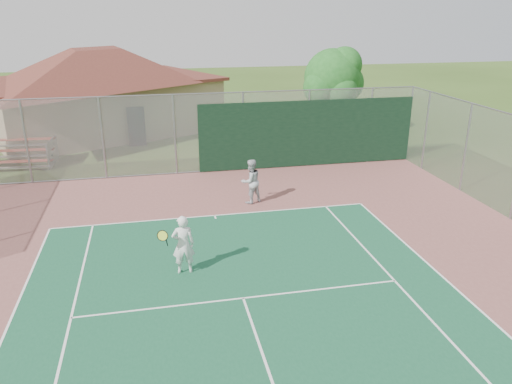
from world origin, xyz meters
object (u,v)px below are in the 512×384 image
Objects in this scene: tree at (334,79)px; clubhouse at (100,82)px; player_grey_back at (251,182)px; player_white_front at (183,245)px; bleachers at (18,153)px.

clubhouse is at bearing 159.74° from tree.
player_grey_back is (6.23, -13.46, -2.05)m from clubhouse.
player_white_front is (-9.22, -13.65, -2.46)m from tree.
clubhouse reaches higher than tree.
player_white_front is at bearing -56.65° from bleachers.
clubhouse reaches higher than player_grey_back.
player_grey_back is at bearing -32.13° from bleachers.
tree is 16.65m from player_white_front.
tree is 3.01× the size of player_white_front.
tree reaches higher than player_grey_back.
tree is 3.02× the size of player_grey_back.
tree is (15.94, 1.96, 2.69)m from bleachers.
clubhouse is 9.36× the size of player_grey_back.
player_grey_back is at bearing -125.89° from tree.
bleachers is 16.29m from tree.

